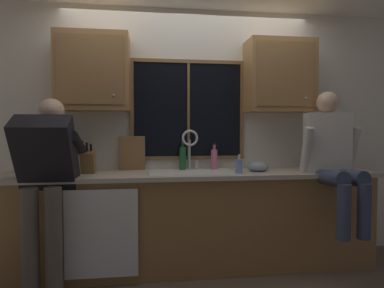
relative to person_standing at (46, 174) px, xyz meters
The scene contains 22 objects.
back_wall 1.44m from the person_standing, 29.41° to the left, with size 5.83×0.12×2.55m, color silver.
window_glass 1.48m from the person_standing, 27.03° to the left, with size 1.10×0.02×0.95m, color black.
window_frame_top 1.72m from the person_standing, 26.66° to the left, with size 1.17×0.02×0.04m, color brown.
window_frame_bottom 1.37m from the person_standing, 26.66° to the left, with size 1.17×0.02×0.04m, color brown.
window_frame_left 1.05m from the person_standing, 43.16° to the left, with size 0.04×0.02×0.95m, color brown.
window_frame_right 1.97m from the person_standing, 18.92° to the left, with size 0.04×0.02×0.95m, color brown.
window_mullion_center 1.47m from the person_standing, 26.58° to the left, with size 0.02×0.02×0.95m, color brown.
lower_cabinet_run 1.38m from the person_standing, 15.55° to the left, with size 3.43×0.58×0.88m, color olive.
countertop 1.27m from the person_standing, 14.68° to the left, with size 3.49×0.62×0.04m, color beige.
dishwasher_front 0.67m from the person_standing, ahead, with size 0.60×0.02×0.74m, color white.
upper_cabinet_left 1.05m from the person_standing, 56.31° to the left, with size 0.67×0.36×0.72m.
upper_cabinet_right 2.36m from the person_standing, 12.20° to the left, with size 0.67×0.36×0.72m.
sink 1.27m from the person_standing, 15.17° to the left, with size 0.80×0.46×0.21m.
faucet 1.35m from the person_standing, 22.59° to the left, with size 0.18×0.09×0.40m.
person_standing is the anchor object (origin of this frame).
person_sitting_on_counter 2.49m from the person_standing, ahead, with size 0.54×0.64×1.26m.
knife_block 0.45m from the person_standing, 52.62° to the left, with size 0.12×0.18×0.32m.
cutting_board 0.86m from the person_standing, 39.77° to the left, with size 0.26×0.02×0.34m, color #997047.
mixing_bowl 1.89m from the person_standing, ahead, with size 0.21×0.21×0.10m, color #8C99A8.
soap_dispenser 1.65m from the person_standing, ahead, with size 0.06×0.07×0.18m.
bottle_green_glass 1.27m from the person_standing, 23.96° to the left, with size 0.07×0.07×0.30m.
bottle_tall_clear 1.57m from the person_standing, 19.28° to the left, with size 0.06×0.06×0.26m.
Camera 1 is at (-0.42, -3.41, 1.33)m, focal length 31.13 mm.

